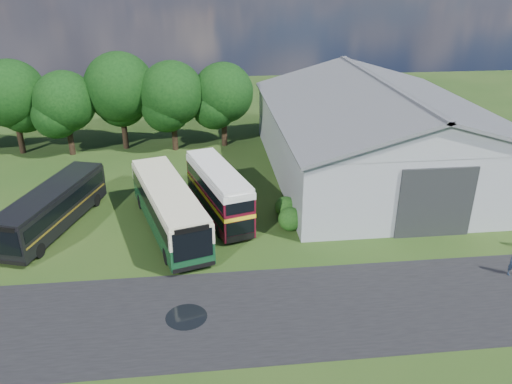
{
  "coord_description": "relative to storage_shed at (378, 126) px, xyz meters",
  "views": [
    {
      "loc": [
        -0.2,
        -24.45,
        16.81
      ],
      "look_at": [
        3.41,
        8.0,
        2.05
      ],
      "focal_mm": 35.0,
      "sensor_mm": 36.0,
      "label": 1
    }
  ],
  "objects": [
    {
      "name": "ground",
      "position": [
        -15.0,
        -15.98,
        -4.17
      ],
      "size": [
        120.0,
        120.0,
        0.0
      ],
      "primitive_type": "plane",
      "color": "#1C3912",
      "rests_on": "ground"
    },
    {
      "name": "asphalt_road",
      "position": [
        -12.0,
        -18.98,
        -4.17
      ],
      "size": [
        60.0,
        8.0,
        0.02
      ],
      "primitive_type": "cube",
      "color": "black",
      "rests_on": "ground"
    },
    {
      "name": "tree_mid",
      "position": [
        -23.0,
        8.82,
        2.02
      ],
      "size": [
        6.8,
        6.8,
        9.6
      ],
      "color": "black",
      "rests_on": "ground"
    },
    {
      "name": "bus_green_single",
      "position": [
        -17.76,
        -9.22,
        -2.4
      ],
      "size": [
        6.05,
        12.33,
        3.32
      ],
      "rotation": [
        0.0,
        0.0,
        0.28
      ],
      "color": "black",
      "rests_on": "ground"
    },
    {
      "name": "puddle",
      "position": [
        -16.5,
        -18.98,
        -4.17
      ],
      "size": [
        2.2,
        2.2,
        0.01
      ],
      "primitive_type": "cylinder",
      "color": "black",
      "rests_on": "ground"
    },
    {
      "name": "storage_shed",
      "position": [
        0.0,
        0.0,
        0.0
      ],
      "size": [
        18.8,
        24.8,
        8.15
      ],
      "color": "gray",
      "rests_on": "ground"
    },
    {
      "name": "tree_right_b",
      "position": [
        -13.0,
        8.62,
        1.27
      ],
      "size": [
        5.98,
        5.98,
        8.45
      ],
      "color": "black",
      "rests_on": "ground"
    },
    {
      "name": "shrub_mid",
      "position": [
        -9.4,
        -7.98,
        -4.17
      ],
      "size": [
        1.6,
        1.6,
        1.6
      ],
      "primitive_type": "sphere",
      "color": "#194714",
      "rests_on": "ground"
    },
    {
      "name": "shrub_front",
      "position": [
        -9.4,
        -9.98,
        -4.17
      ],
      "size": [
        1.7,
        1.7,
        1.7
      ],
      "primitive_type": "sphere",
      "color": "#194714",
      "rests_on": "ground"
    },
    {
      "name": "tree_right_a",
      "position": [
        -18.0,
        7.82,
        1.52
      ],
      "size": [
        6.26,
        6.26,
        8.83
      ],
      "color": "black",
      "rests_on": "ground"
    },
    {
      "name": "bus_dark_single",
      "position": [
        -25.76,
        -7.98,
        -2.59
      ],
      "size": [
        5.54,
        11.02,
        2.97
      ],
      "rotation": [
        0.0,
        0.0,
        -0.3
      ],
      "color": "black",
      "rests_on": "ground"
    },
    {
      "name": "tree_left_a",
      "position": [
        -33.0,
        8.52,
        1.71
      ],
      "size": [
        6.46,
        6.46,
        9.12
      ],
      "color": "black",
      "rests_on": "ground"
    },
    {
      "name": "bus_maroon_double",
      "position": [
        -14.27,
        -7.51,
        -2.26
      ],
      "size": [
        4.65,
        9.17,
        3.82
      ],
      "rotation": [
        0.0,
        0.0,
        0.28
      ],
      "color": "black",
      "rests_on": "ground"
    },
    {
      "name": "tree_left_b",
      "position": [
        -28.0,
        7.52,
        1.09
      ],
      "size": [
        5.78,
        5.78,
        8.16
      ],
      "color": "black",
      "rests_on": "ground"
    }
  ]
}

